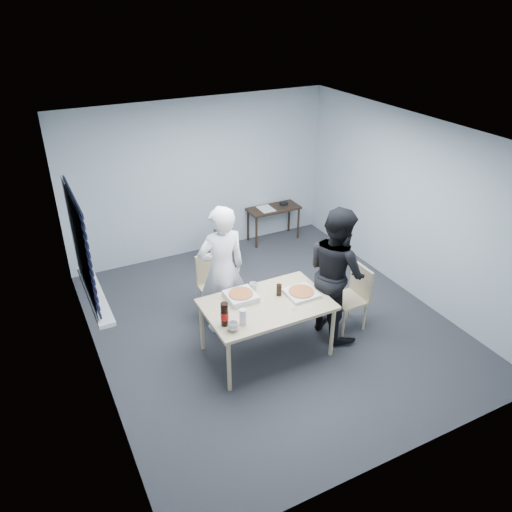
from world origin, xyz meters
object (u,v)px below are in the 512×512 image
backpack (223,229)px  mug_b (253,286)px  dining_table (267,307)px  person_black (336,272)px  side_table (274,212)px  mug_a (233,326)px  person_white (222,270)px  chair_right (354,293)px  chair_far (214,281)px  stool (224,246)px  soda_bottle (225,315)px

backpack → mug_b: size_ratio=3.78×
dining_table → person_black: bearing=1.3°
side_table → mug_a: 3.78m
person_white → mug_b: size_ratio=17.70×
chair_right → chair_far: bearing=144.2°
dining_table → side_table: 3.20m
chair_right → mug_b: 1.38m
chair_far → chair_right: (1.54, -1.11, 0.00)m
mug_a → person_black: bearing=11.6°
dining_table → mug_a: bearing=-152.5°
dining_table → mug_a: size_ratio=12.25×
side_table → backpack: 1.37m
side_table → chair_far: bearing=-137.9°
person_white → person_black: size_ratio=1.00×
chair_right → stool: (-0.92, 2.21, -0.10)m
person_white → person_black: 1.46m
mug_a → backpack: bearing=68.9°
mug_a → chair_right: bearing=8.7°
person_white → mug_a: bearing=73.2°
chair_far → stool: size_ratio=1.72×
chair_far → person_black: (1.25, -1.08, 0.37)m
stool → person_white: bearing=-113.8°
chair_right → side_table: chair_right is taller
dining_table → soda_bottle: bearing=-164.6°
person_white → person_black: same height
stool → soda_bottle: size_ratio=1.79×
side_table → stool: size_ratio=1.80×
person_white → person_black: (1.28, -0.70, 0.00)m
side_table → soda_bottle: soda_bottle is taller
person_black → chair_far: bearing=49.3°
chair_far → side_table: size_ratio=0.95×
chair_far → chair_right: same height
side_table → mug_a: (-2.18, -3.07, 0.24)m
backpack → mug_a: bearing=-101.3°
dining_table → person_white: bearing=110.3°
person_white → mug_a: person_white is taller
backpack → person_white: bearing=-104.1°
side_table → stool: (-1.22, -0.57, -0.13)m
mug_a → mug_b: bearing=48.6°
dining_table → person_white: size_ratio=0.85×
chair_far → person_black: bearing=-40.7°
mug_a → mug_b: (0.57, 0.65, -0.00)m
chair_far → side_table: chair_far is taller
person_white → mug_b: person_white is taller
stool → backpack: (0.00, -0.01, 0.29)m
dining_table → backpack: bearing=80.1°
chair_right → soda_bottle: size_ratio=3.08×
chair_right → soda_bottle: 1.96m
mug_b → chair_far: bearing=107.5°
person_black → backpack: 2.26m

